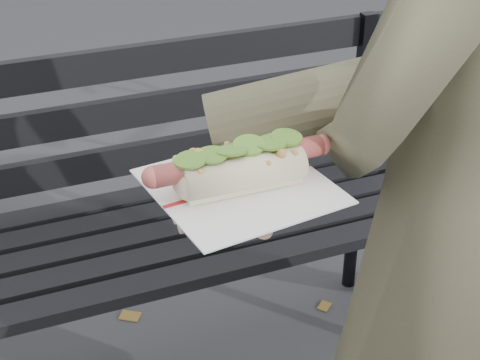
# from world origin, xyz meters

# --- Properties ---
(park_bench) EXTENTS (1.50, 0.44, 0.88)m
(park_bench) POSITION_xyz_m (-0.04, 0.82, 0.52)
(park_bench) COLOR black
(park_bench) RESTS_ON ground
(person) EXTENTS (0.72, 0.61, 1.69)m
(person) POSITION_xyz_m (0.29, 0.06, 0.84)
(person) COLOR brown
(person) RESTS_ON ground
(held_hotdog) EXTENTS (0.62, 0.30, 0.20)m
(held_hotdog) POSITION_xyz_m (0.09, 0.04, 1.09)
(held_hotdog) COLOR brown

